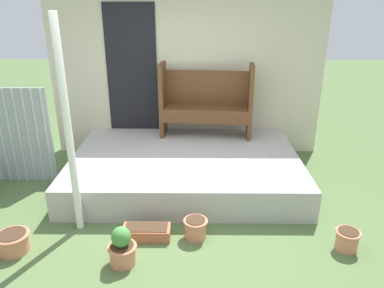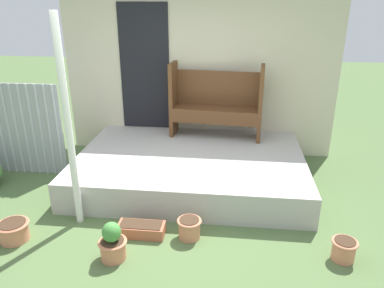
{
  "view_description": "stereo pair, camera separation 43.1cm",
  "coord_description": "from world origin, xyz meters",
  "views": [
    {
      "loc": [
        0.25,
        -3.76,
        2.52
      ],
      "look_at": [
        0.22,
        0.39,
        0.86
      ],
      "focal_mm": 35.0,
      "sensor_mm": 36.0,
      "label": 1
    },
    {
      "loc": [
        0.68,
        -3.73,
        2.52
      ],
      "look_at": [
        0.22,
        0.39,
        0.86
      ],
      "focal_mm": 35.0,
      "sensor_mm": 36.0,
      "label": 2
    }
  ],
  "objects": [
    {
      "name": "ground_plane",
      "position": [
        0.0,
        0.0,
        0.0
      ],
      "size": [
        24.0,
        24.0,
        0.0
      ],
      "primitive_type": "plane",
      "color": "#516B3D"
    },
    {
      "name": "planter_box_rect",
      "position": [
        -0.28,
        -0.28,
        0.07
      ],
      "size": [
        0.53,
        0.23,
        0.14
      ],
      "color": "#B26042",
      "rests_on": "ground_plane"
    },
    {
      "name": "porch_slab",
      "position": [
        0.12,
        1.11,
        0.2
      ],
      "size": [
        3.18,
        2.21,
        0.41
      ],
      "color": "#B2AFA8",
      "rests_on": "ground_plane"
    },
    {
      "name": "house_wall",
      "position": [
        0.08,
        2.24,
        1.31
      ],
      "size": [
        4.38,
        0.08,
        2.6
      ],
      "color": "beige",
      "rests_on": "ground_plane"
    },
    {
      "name": "bench",
      "position": [
        0.43,
        1.92,
        0.99
      ],
      "size": [
        1.45,
        0.51,
        1.15
      ],
      "rotation": [
        0.0,
        0.0,
        -0.08
      ],
      "color": "brown",
      "rests_on": "porch_slab"
    },
    {
      "name": "support_post",
      "position": [
        -1.07,
        -0.09,
        1.19
      ],
      "size": [
        0.08,
        0.08,
        2.38
      ],
      "color": "white",
      "rests_on": "ground_plane"
    },
    {
      "name": "flower_pot_middle",
      "position": [
        -0.47,
        -0.71,
        0.18
      ],
      "size": [
        0.3,
        0.3,
        0.42
      ],
      "color": "tan",
      "rests_on": "ground_plane"
    },
    {
      "name": "flower_pot_far_right",
      "position": [
        1.86,
        -0.46,
        0.13
      ],
      "size": [
        0.27,
        0.27,
        0.23
      ],
      "color": "tan",
      "rests_on": "ground_plane"
    },
    {
      "name": "flower_pot_right",
      "position": [
        0.26,
        -0.27,
        0.13
      ],
      "size": [
        0.28,
        0.28,
        0.23
      ],
      "color": "tan",
      "rests_on": "ground_plane"
    },
    {
      "name": "flower_pot_left",
      "position": [
        -1.64,
        -0.53,
        0.12
      ],
      "size": [
        0.35,
        0.35,
        0.22
      ],
      "color": "tan",
      "rests_on": "ground_plane"
    }
  ]
}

